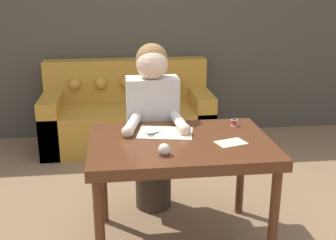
{
  "coord_description": "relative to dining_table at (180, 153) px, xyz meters",
  "views": [
    {
      "loc": [
        -0.41,
        -2.5,
        1.69
      ],
      "look_at": [
        -0.09,
        0.1,
        0.85
      ],
      "focal_mm": 45.0,
      "sensor_mm": 36.0,
      "label": 1
    }
  ],
  "objects": [
    {
      "name": "ground_plane",
      "position": [
        0.03,
        0.02,
        -0.67
      ],
      "size": [
        16.0,
        16.0,
        0.0
      ],
      "primitive_type": "plane",
      "color": "#846647"
    },
    {
      "name": "wall_back",
      "position": [
        0.03,
        2.33,
        0.63
      ],
      "size": [
        8.0,
        0.06,
        2.6
      ],
      "color": "#474238",
      "rests_on": "ground_plane"
    },
    {
      "name": "dining_table",
      "position": [
        0.0,
        0.0,
        0.0
      ],
      "size": [
        1.15,
        0.81,
        0.75
      ],
      "color": "#562D19",
      "rests_on": "ground_plane"
    },
    {
      "name": "couch",
      "position": [
        -0.28,
        1.94,
        -0.34
      ],
      "size": [
        1.79,
        0.78,
        0.91
      ],
      "color": "#B7842D",
      "rests_on": "ground_plane"
    },
    {
      "name": "person",
      "position": [
        -0.13,
        0.53,
        0.01
      ],
      "size": [
        0.46,
        0.62,
        1.29
      ],
      "color": "#33281E",
      "rests_on": "ground_plane"
    },
    {
      "name": "pattern_paper_main",
      "position": [
        -0.08,
        0.15,
        0.09
      ],
      "size": [
        0.4,
        0.32,
        0.0
      ],
      "color": "beige",
      "rests_on": "dining_table"
    },
    {
      "name": "pattern_paper_offcut",
      "position": [
        0.31,
        -0.08,
        0.09
      ],
      "size": [
        0.21,
        0.17,
        0.0
      ],
      "color": "beige",
      "rests_on": "dining_table"
    },
    {
      "name": "scissors",
      "position": [
        -0.15,
        0.14,
        0.09
      ],
      "size": [
        0.21,
        0.17,
        0.01
      ],
      "color": "silver",
      "rests_on": "dining_table"
    },
    {
      "name": "thread_spool",
      "position": [
        0.42,
        0.24,
        0.11
      ],
      "size": [
        0.04,
        0.04,
        0.05
      ],
      "color": "red",
      "rests_on": "dining_table"
    },
    {
      "name": "pin_cushion",
      "position": [
        -0.13,
        -0.23,
        0.12
      ],
      "size": [
        0.07,
        0.07,
        0.07
      ],
      "color": "#4C3828",
      "rests_on": "dining_table"
    }
  ]
}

